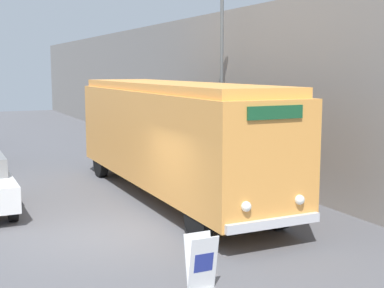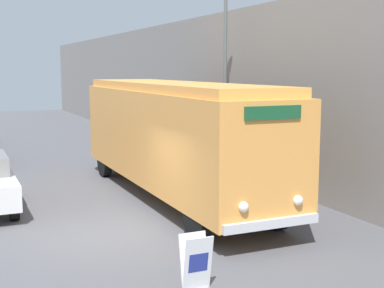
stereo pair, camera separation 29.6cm
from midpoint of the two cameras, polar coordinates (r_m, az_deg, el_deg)
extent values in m
plane|color=#56565B|center=(12.97, -9.78, -9.64)|extent=(80.00, 80.00, 0.00)
cube|color=gray|center=(24.05, -1.22, 5.93)|extent=(0.30, 60.00, 6.06)
cylinder|color=black|center=(12.30, 0.01, -7.84)|extent=(0.28, 1.09, 1.09)
cylinder|color=black|center=(13.32, 8.37, -6.68)|extent=(0.28, 1.09, 1.09)
cylinder|color=black|center=(19.77, -10.15, -1.89)|extent=(0.28, 1.09, 1.09)
cylinder|color=black|center=(20.42, -4.37, -1.47)|extent=(0.28, 1.09, 1.09)
cube|color=#EF9E47|center=(16.10, -2.77, 0.87)|extent=(2.45, 10.92, 2.72)
cube|color=#FEA74B|center=(15.98, -2.80, 6.14)|extent=(2.26, 10.48, 0.24)
cube|color=silver|center=(11.55, 8.00, -8.36)|extent=(2.33, 0.12, 0.20)
sphere|color=white|center=(11.11, 5.04, -6.66)|extent=(0.22, 0.22, 0.22)
sphere|color=white|center=(11.83, 10.71, -5.86)|extent=(0.22, 0.22, 0.22)
cube|color=#19512D|center=(11.15, 8.13, 3.35)|extent=(1.35, 0.06, 0.28)
cube|color=white|center=(9.65, 0.32, -12.66)|extent=(0.53, 0.20, 1.01)
cube|color=white|center=(9.80, -0.14, -12.33)|extent=(0.53, 0.20, 1.01)
cube|color=navy|center=(9.63, 0.36, -12.55)|extent=(0.37, 0.07, 0.35)
cylinder|color=#595E60|center=(18.70, 2.71, 5.85)|extent=(0.12, 0.12, 6.40)
cylinder|color=black|center=(14.67, -19.15, -6.45)|extent=(0.22, 0.71, 0.71)
cylinder|color=black|center=(17.49, -20.18, -4.19)|extent=(0.22, 0.71, 0.71)
camera|label=1|loc=(0.15, -90.63, -0.09)|focal=50.00mm
camera|label=2|loc=(0.15, 89.37, 0.09)|focal=50.00mm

